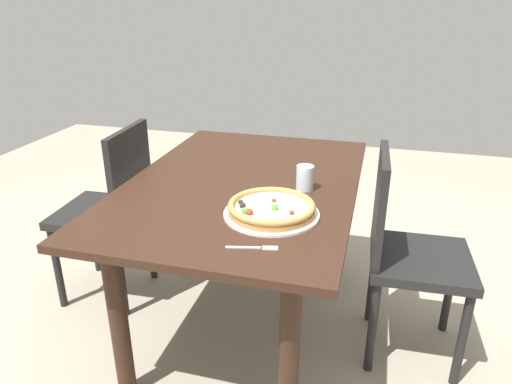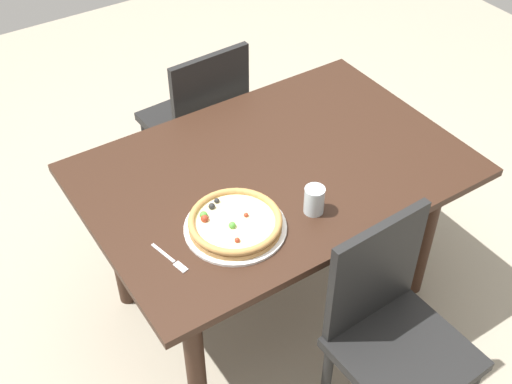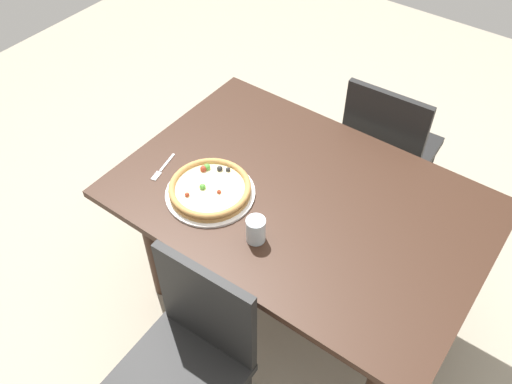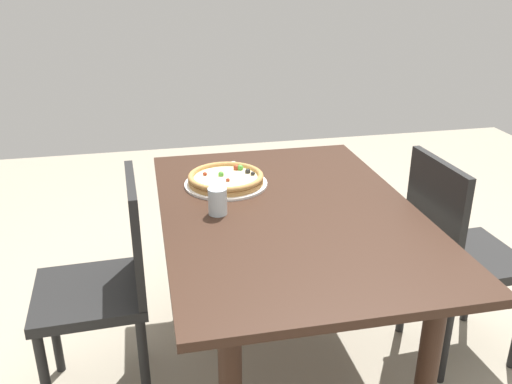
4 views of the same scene
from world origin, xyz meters
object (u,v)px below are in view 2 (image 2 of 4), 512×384
Objects in this scene: pizza at (235,222)px; drinking_glass at (314,200)px; chair_near at (199,121)px; chair_far at (392,332)px; dining_table at (274,188)px; fork at (172,260)px; plate at (235,228)px.

drinking_glass reaches higher than pizza.
drinking_glass is (0.08, 0.96, 0.28)m from chair_near.
drinking_glass is at bearing -89.08° from chair_far.
chair_near is 1.38m from chair_far.
chair_near is at bearing -111.43° from pizza.
pizza is (0.29, 0.19, 0.14)m from dining_table.
chair_far is at bearing 120.63° from pizza.
chair_near is at bearing 134.01° from fork.
drinking_glass is (0.02, 0.27, 0.16)m from dining_table.
chair_far reaches higher than plate.
fork is 0.52m from drinking_glass.
chair_near is 5.45× the size of fork.
fork is (0.54, 0.20, 0.11)m from dining_table.
chair_near is (-0.05, -0.69, -0.12)m from dining_table.
chair_far is (-0.00, 0.69, -0.12)m from dining_table.
chair_far is at bearing -94.83° from chair_near.
chair_near is at bearing -94.42° from chair_far.
fork is at bearing -126.06° from chair_near.
fork is at bearing -44.31° from chair_far.
plate is (0.35, 0.88, 0.23)m from chair_near.
dining_table is 0.58m from fork.
chair_far is at bearing 90.14° from dining_table.
chair_far reaches higher than dining_table.
plate is at bearing 79.86° from fork.
chair_near is 0.98m from plate.
plate is at bearing -15.24° from drinking_glass.
pizza reaches higher than plate.
dining_table is 8.50× the size of fork.
chair_near is 0.98m from pizza.
chair_far is at bearing 120.61° from plate.
chair_far reaches higher than drinking_glass.
plate is at bearing -61.63° from chair_far.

